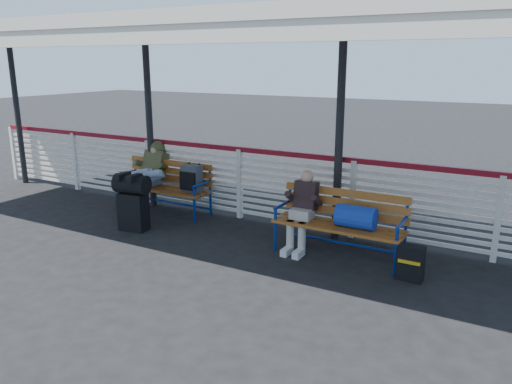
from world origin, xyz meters
The scene contains 9 objects.
ground centered at (0.00, 0.00, 0.00)m, with size 60.00×60.00×0.00m, color black.
fence centered at (0.00, 1.90, 0.66)m, with size 12.08×0.08×1.24m.
canopy centered at (0.00, 0.87, 3.04)m, with size 12.60×3.60×3.16m.
luggage_stack centered at (-1.15, 0.52, 0.50)m, with size 0.59×0.38×0.91m.
bench_left centered at (-1.14, 1.55, 0.60)m, with size 1.80×0.56×0.93m.
bench_right centered at (2.20, 1.07, 0.58)m, with size 1.80×0.56×0.92m.
traveler_man centered at (-1.49, 1.21, 0.74)m, with size 0.94×1.64×0.77m.
companion_person centered at (1.55, 1.06, 0.60)m, with size 0.32×0.66×1.15m.
suitcase_side centered at (3.15, 0.76, 0.22)m, with size 0.32×0.20×0.44m.
Camera 1 is at (4.29, -5.15, 2.63)m, focal length 35.00 mm.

